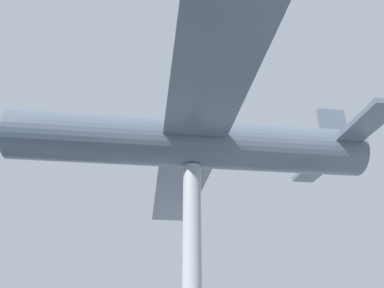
# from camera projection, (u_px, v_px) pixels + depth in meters

# --- Properties ---
(support_pylon_central) EXTENTS (0.61, 0.61, 6.81)m
(support_pylon_central) POSITION_uv_depth(u_px,v_px,m) (192.00, 267.00, 11.71)
(support_pylon_central) COLOR #999EA3
(support_pylon_central) RESTS_ON ground_plane
(suspended_airplane) EXTENTS (21.05, 14.37, 2.73)m
(suspended_airplane) POSITION_uv_depth(u_px,v_px,m) (187.00, 143.00, 13.57)
(suspended_airplane) COLOR #4C5666
(suspended_airplane) RESTS_ON support_pylon_central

